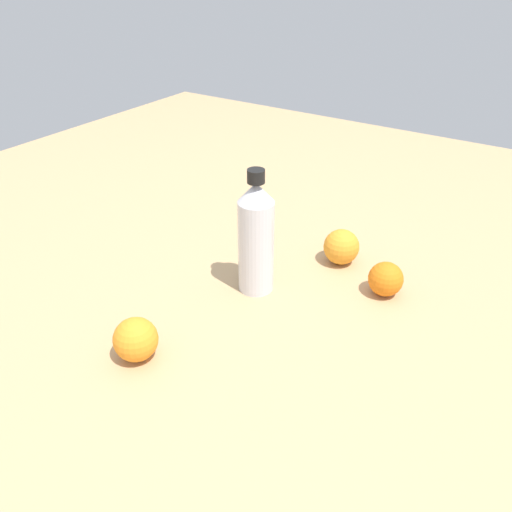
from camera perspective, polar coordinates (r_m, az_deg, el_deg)
name	(u,v)px	position (r m, az deg, el deg)	size (l,w,h in m)	color
ground_plane	(252,273)	(1.19, -0.41, -1.88)	(2.40, 2.40, 0.00)	tan
water_bottle	(256,237)	(1.08, 0.00, 2.11)	(0.08, 0.08, 0.27)	silver
orange_0	(386,279)	(1.14, 13.91, -2.45)	(0.07, 0.07, 0.07)	orange
orange_1	(136,339)	(0.97, -12.94, -8.82)	(0.08, 0.08, 0.08)	orange
orange_2	(341,247)	(1.23, 9.26, 0.99)	(0.08, 0.08, 0.08)	orange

